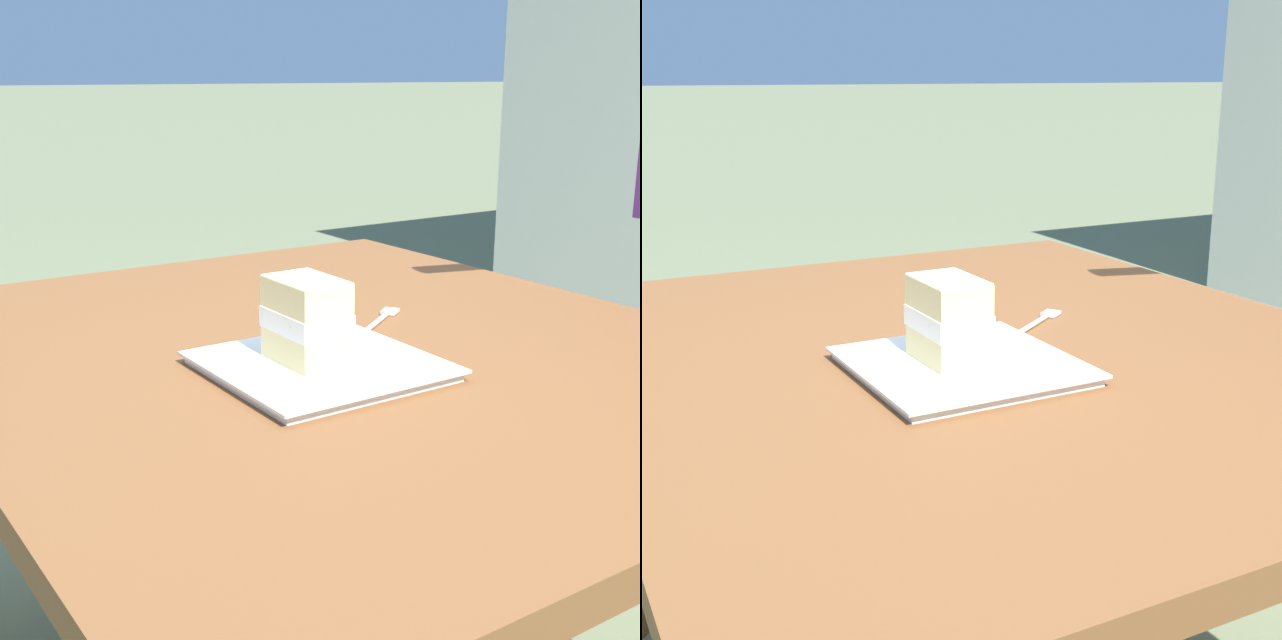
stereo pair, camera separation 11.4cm
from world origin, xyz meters
TOP-DOWN VIEW (x-y plane):
  - patio_table at (0.00, 0.00)m, footprint 1.28×1.07m
  - dessert_plate at (0.11, -0.09)m, footprint 0.28×0.28m
  - cake_slice at (0.10, -0.10)m, footprint 0.11×0.08m
  - dessert_fork at (-0.04, 0.12)m, footprint 0.11×0.15m

SIDE VIEW (x-z plane):
  - patio_table at x=0.00m, z-range 0.26..0.96m
  - dessert_fork at x=-0.04m, z-range 0.70..0.71m
  - dessert_plate at x=0.11m, z-range 0.70..0.72m
  - cake_slice at x=0.10m, z-range 0.72..0.83m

